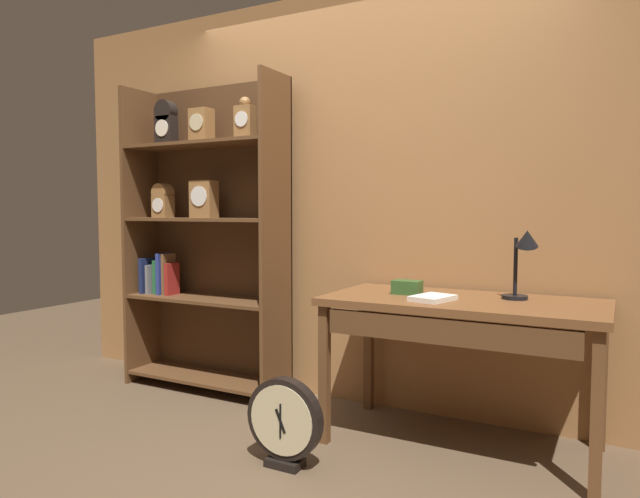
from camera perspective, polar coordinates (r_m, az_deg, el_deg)
name	(u,v)px	position (r m, az deg, el deg)	size (l,w,h in m)	color
ground_plane	(253,486)	(2.75, -6.75, -22.55)	(10.00, 10.00, 0.00)	brown
back_wood_panel	(368,198)	(3.57, 4.86, 5.13)	(4.80, 0.05, 2.60)	#9E6B3D
bookshelf	(204,234)	(3.95, -11.58, 1.50)	(1.18, 0.35, 2.08)	brown
workbench	(461,316)	(2.98, 13.95, -6.56)	(1.38, 0.69, 0.77)	brown
desk_lamp	(523,255)	(3.00, 19.73, -0.55)	(0.19, 0.19, 0.37)	black
toolbox_small	(407,287)	(3.10, 8.74, -3.82)	(0.15, 0.10, 0.07)	#2D5123
open_repair_manual	(433,298)	(2.91, 11.25, -4.84)	(0.16, 0.22, 0.03)	silver
round_clock_large	(284,422)	(2.82, -3.59, -16.92)	(0.39, 0.11, 0.43)	black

